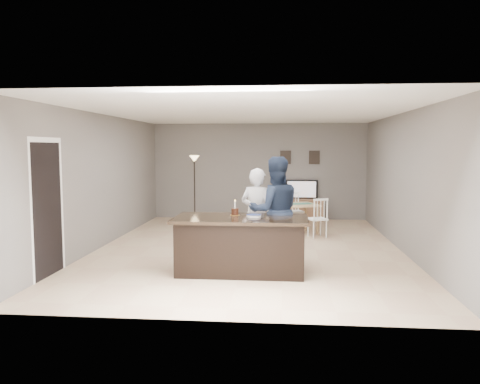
# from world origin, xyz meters

# --- Properties ---
(floor) EXTENTS (8.00, 8.00, 0.00)m
(floor) POSITION_xyz_m (0.00, 0.00, 0.00)
(floor) COLOR tan
(floor) RESTS_ON ground
(room_shell) EXTENTS (8.00, 8.00, 8.00)m
(room_shell) POSITION_xyz_m (0.00, 0.00, 1.68)
(room_shell) COLOR slate
(room_shell) RESTS_ON floor
(kitchen_island) EXTENTS (2.15, 1.10, 0.90)m
(kitchen_island) POSITION_xyz_m (0.00, -1.80, 0.45)
(kitchen_island) COLOR black
(kitchen_island) RESTS_ON floor
(tv_console) EXTENTS (1.20, 0.40, 0.60)m
(tv_console) POSITION_xyz_m (1.20, 3.77, 0.30)
(tv_console) COLOR brown
(tv_console) RESTS_ON floor
(television) EXTENTS (0.91, 0.12, 0.53)m
(television) POSITION_xyz_m (1.20, 3.84, 0.86)
(television) COLOR black
(television) RESTS_ON tv_console
(tv_screen_glow) EXTENTS (0.78, 0.00, 0.78)m
(tv_screen_glow) POSITION_xyz_m (1.20, 3.76, 0.87)
(tv_screen_glow) COLOR #CB6A16
(tv_screen_glow) RESTS_ON tv_console
(picture_frames) EXTENTS (1.10, 0.02, 0.38)m
(picture_frames) POSITION_xyz_m (1.15, 3.98, 1.75)
(picture_frames) COLOR black
(picture_frames) RESTS_ON room_shell
(doorway) EXTENTS (0.00, 2.10, 2.65)m
(doorway) POSITION_xyz_m (-2.99, -2.30, 1.26)
(doorway) COLOR black
(doorway) RESTS_ON floor
(woman) EXTENTS (0.70, 0.58, 1.66)m
(woman) POSITION_xyz_m (0.22, -1.04, 0.83)
(woman) COLOR silver
(woman) RESTS_ON floor
(man) EXTENTS (1.04, 0.89, 1.87)m
(man) POSITION_xyz_m (0.54, -1.25, 0.93)
(man) COLOR #1B253B
(man) RESTS_ON floor
(birthday_cake) EXTENTS (0.17, 0.17, 0.26)m
(birthday_cake) POSITION_xyz_m (-0.12, -1.57, 0.96)
(birthday_cake) COLOR gold
(birthday_cake) RESTS_ON kitchen_island
(plate_stack) EXTENTS (0.24, 0.24, 0.04)m
(plate_stack) POSITION_xyz_m (0.21, -1.74, 0.92)
(plate_stack) COLOR white
(plate_stack) RESTS_ON kitchen_island
(dining_table) EXTENTS (1.90, 2.05, 0.90)m
(dining_table) POSITION_xyz_m (0.75, 1.73, 0.57)
(dining_table) COLOR tan
(dining_table) RESTS_ON floor
(floor_lamp) EXTENTS (0.27, 0.27, 1.81)m
(floor_lamp) POSITION_xyz_m (-1.72, 3.29, 1.40)
(floor_lamp) COLOR black
(floor_lamp) RESTS_ON floor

